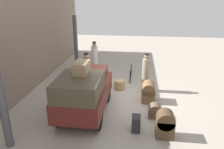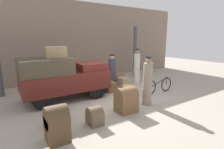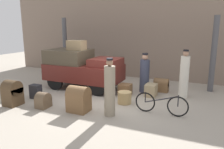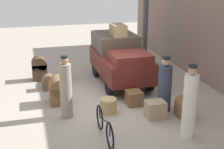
{
  "view_description": "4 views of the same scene",
  "coord_description": "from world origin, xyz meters",
  "px_view_note": "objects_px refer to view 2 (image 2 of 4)",
  "views": [
    {
      "loc": [
        -8.76,
        -0.92,
        4.3
      ],
      "look_at": [
        0.2,
        0.2,
        0.95
      ],
      "focal_mm": 35.0,
      "sensor_mm": 36.0,
      "label": 1
    },
    {
      "loc": [
        -3.69,
        -5.77,
        2.44
      ],
      "look_at": [
        0.2,
        0.2,
        0.95
      ],
      "focal_mm": 28.0,
      "sensor_mm": 36.0,
      "label": 2
    },
    {
      "loc": [
        3.44,
        -7.12,
        2.73
      ],
      "look_at": [
        0.2,
        0.2,
        0.95
      ],
      "focal_mm": 35.0,
      "sensor_mm": 36.0,
      "label": 3
    },
    {
      "loc": [
        8.89,
        -2.21,
        3.96
      ],
      "look_at": [
        0.2,
        0.2,
        0.95
      ],
      "focal_mm": 50.0,
      "sensor_mm": 36.0,
      "label": 4
    }
  ],
  "objects_px": {
    "trunk_large_brown": "(126,100)",
    "suitcase_black_upright": "(110,87)",
    "wicker_basket": "(128,91)",
    "bicycle": "(159,86)",
    "trunk_on_truck_roof": "(55,52)",
    "porter_carrying_trunk": "(137,67)",
    "suitcase_small_leather": "(55,115)",
    "trunk_umber_medium": "(95,116)",
    "conductor_in_dark_uniform": "(112,72)",
    "trunk_wicker_pale": "(118,78)",
    "truck": "(63,76)",
    "suitcase_tan_flat": "(123,82)",
    "porter_standing_middle": "(147,83)",
    "trunk_barrel_dark": "(57,123)"
  },
  "relations": [
    {
      "from": "trunk_umber_medium",
      "to": "wicker_basket",
      "type": "bearing_deg",
      "value": 32.42
    },
    {
      "from": "porter_carrying_trunk",
      "to": "trunk_large_brown",
      "type": "distance_m",
      "value": 4.15
    },
    {
      "from": "wicker_basket",
      "to": "trunk_umber_medium",
      "type": "bearing_deg",
      "value": -147.58
    },
    {
      "from": "wicker_basket",
      "to": "suitcase_black_upright",
      "type": "height_order",
      "value": "suitcase_black_upright"
    },
    {
      "from": "conductor_in_dark_uniform",
      "to": "suitcase_black_upright",
      "type": "bearing_deg",
      "value": -128.81
    },
    {
      "from": "truck",
      "to": "conductor_in_dark_uniform",
      "type": "relative_size",
      "value": 2.03
    },
    {
      "from": "porter_standing_middle",
      "to": "suitcase_small_leather",
      "type": "relative_size",
      "value": 3.37
    },
    {
      "from": "wicker_basket",
      "to": "trunk_on_truck_roof",
      "type": "relative_size",
      "value": 0.64
    },
    {
      "from": "trunk_barrel_dark",
      "to": "trunk_large_brown",
      "type": "bearing_deg",
      "value": 10.49
    },
    {
      "from": "suitcase_tan_flat",
      "to": "porter_carrying_trunk",
      "type": "bearing_deg",
      "value": 17.26
    },
    {
      "from": "truck",
      "to": "trunk_umber_medium",
      "type": "height_order",
      "value": "truck"
    },
    {
      "from": "porter_standing_middle",
      "to": "suitcase_black_upright",
      "type": "bearing_deg",
      "value": 97.46
    },
    {
      "from": "wicker_basket",
      "to": "bicycle",
      "type": "bearing_deg",
      "value": -18.34
    },
    {
      "from": "conductor_in_dark_uniform",
      "to": "trunk_wicker_pale",
      "type": "distance_m",
      "value": 0.86
    },
    {
      "from": "porter_standing_middle",
      "to": "trunk_umber_medium",
      "type": "bearing_deg",
      "value": -172.28
    },
    {
      "from": "trunk_wicker_pale",
      "to": "porter_carrying_trunk",
      "type": "bearing_deg",
      "value": -24.01
    },
    {
      "from": "trunk_on_truck_roof",
      "to": "porter_carrying_trunk",
      "type": "bearing_deg",
      "value": 6.08
    },
    {
      "from": "trunk_large_brown",
      "to": "porter_standing_middle",
      "type": "bearing_deg",
      "value": 6.04
    },
    {
      "from": "trunk_umber_medium",
      "to": "trunk_wicker_pale",
      "type": "height_order",
      "value": "trunk_wicker_pale"
    },
    {
      "from": "truck",
      "to": "suitcase_small_leather",
      "type": "bearing_deg",
      "value": -114.21
    },
    {
      "from": "trunk_umber_medium",
      "to": "suitcase_black_upright",
      "type": "relative_size",
      "value": 1.14
    },
    {
      "from": "trunk_large_brown",
      "to": "suitcase_tan_flat",
      "type": "xyz_separation_m",
      "value": [
        1.77,
        2.52,
        -0.18
      ]
    },
    {
      "from": "porter_standing_middle",
      "to": "conductor_in_dark_uniform",
      "type": "height_order",
      "value": "porter_standing_middle"
    },
    {
      "from": "bicycle",
      "to": "porter_carrying_trunk",
      "type": "distance_m",
      "value": 2.15
    },
    {
      "from": "porter_standing_middle",
      "to": "trunk_on_truck_roof",
      "type": "bearing_deg",
      "value": 138.99
    },
    {
      "from": "conductor_in_dark_uniform",
      "to": "trunk_wicker_pale",
      "type": "xyz_separation_m",
      "value": [
        0.64,
        0.35,
        -0.46
      ]
    },
    {
      "from": "trunk_wicker_pale",
      "to": "trunk_barrel_dark",
      "type": "xyz_separation_m",
      "value": [
        -4.44,
        -3.75,
        0.17
      ]
    },
    {
      "from": "bicycle",
      "to": "conductor_in_dark_uniform",
      "type": "height_order",
      "value": "conductor_in_dark_uniform"
    },
    {
      "from": "truck",
      "to": "porter_standing_middle",
      "type": "bearing_deg",
      "value": -43.43
    },
    {
      "from": "truck",
      "to": "conductor_in_dark_uniform",
      "type": "bearing_deg",
      "value": 11.53
    },
    {
      "from": "porter_standing_middle",
      "to": "suitcase_small_leather",
      "type": "distance_m",
      "value": 3.36
    },
    {
      "from": "porter_carrying_trunk",
      "to": "porter_standing_middle",
      "type": "bearing_deg",
      "value": -124.32
    },
    {
      "from": "truck",
      "to": "trunk_wicker_pale",
      "type": "distance_m",
      "value": 3.55
    },
    {
      "from": "trunk_umber_medium",
      "to": "suitcase_black_upright",
      "type": "xyz_separation_m",
      "value": [
        2.07,
        2.44,
        -0.02
      ]
    },
    {
      "from": "suitcase_tan_flat",
      "to": "porter_standing_middle",
      "type": "bearing_deg",
      "value": -106.43
    },
    {
      "from": "trunk_large_brown",
      "to": "truck",
      "type": "bearing_deg",
      "value": 119.55
    },
    {
      "from": "suitcase_black_upright",
      "to": "conductor_in_dark_uniform",
      "type": "bearing_deg",
      "value": 51.19
    },
    {
      "from": "porter_carrying_trunk",
      "to": "trunk_umber_medium",
      "type": "distance_m",
      "value": 5.28
    },
    {
      "from": "conductor_in_dark_uniform",
      "to": "trunk_large_brown",
      "type": "relative_size",
      "value": 1.95
    },
    {
      "from": "porter_standing_middle",
      "to": "wicker_basket",
      "type": "bearing_deg",
      "value": 88.09
    },
    {
      "from": "porter_standing_middle",
      "to": "trunk_barrel_dark",
      "type": "bearing_deg",
      "value": -170.85
    },
    {
      "from": "trunk_large_brown",
      "to": "suitcase_small_leather",
      "type": "xyz_separation_m",
      "value": [
        -2.23,
        0.46,
        -0.16
      ]
    },
    {
      "from": "trunk_barrel_dark",
      "to": "trunk_on_truck_roof",
      "type": "bearing_deg",
      "value": 73.29
    },
    {
      "from": "conductor_in_dark_uniform",
      "to": "suitcase_small_leather",
      "type": "height_order",
      "value": "conductor_in_dark_uniform"
    },
    {
      "from": "trunk_large_brown",
      "to": "conductor_in_dark_uniform",
      "type": "bearing_deg",
      "value": 65.22
    },
    {
      "from": "truck",
      "to": "trunk_barrel_dark",
      "type": "bearing_deg",
      "value": -110.56
    },
    {
      "from": "trunk_large_brown",
      "to": "suitcase_black_upright",
      "type": "xyz_separation_m",
      "value": [
        0.78,
        2.23,
        -0.2
      ]
    },
    {
      "from": "suitcase_black_upright",
      "to": "trunk_on_truck_roof",
      "type": "bearing_deg",
      "value": 175.83
    },
    {
      "from": "wicker_basket",
      "to": "porter_carrying_trunk",
      "type": "distance_m",
      "value": 2.51
    },
    {
      "from": "wicker_basket",
      "to": "trunk_umber_medium",
      "type": "relative_size",
      "value": 0.93
    }
  ]
}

